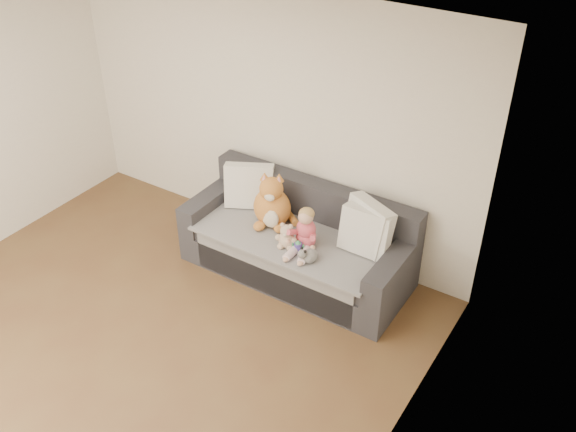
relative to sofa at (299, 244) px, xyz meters
The scene contains 10 objects.
room_shell 2.02m from the sofa, 111.77° to the right, with size 5.00×5.00×5.00m.
sofa is the anchor object (origin of this frame).
cushion_left 0.77m from the sofa, 169.01° to the left, with size 0.53×0.42×0.46m.
cushion_right_back 0.77m from the sofa, 11.72° to the left, with size 0.54×0.41×0.47m.
cushion_right_front 0.77m from the sofa, ahead, with size 0.47×0.21×0.44m.
toddler 0.43m from the sofa, 47.30° to the right, with size 0.29×0.42×0.41m.
plush_cat 0.47m from the sofa, behind, with size 0.45×0.46×0.57m.
teddy_bear 0.39m from the sofa, 81.82° to the right, with size 0.20×0.16×0.26m.
plush_cow 0.53m from the sofa, 48.08° to the right, with size 0.14×0.20×0.17m.
sippy_cup 0.41m from the sofa, 59.37° to the right, with size 0.12×0.09×0.13m.
Camera 1 is at (3.24, -2.19, 4.00)m, focal length 40.00 mm.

